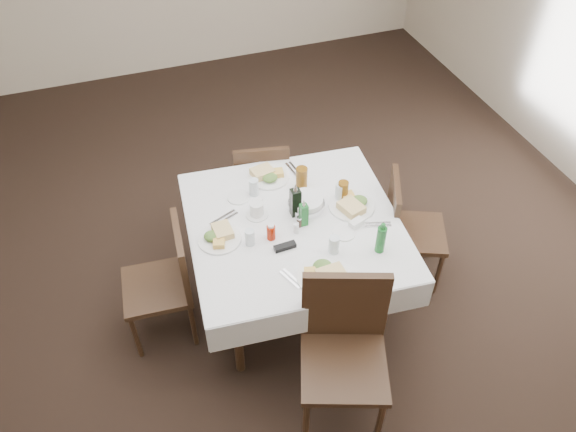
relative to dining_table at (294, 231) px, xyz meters
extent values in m
plane|color=black|center=(-0.18, 0.14, -0.68)|extent=(7.00, 7.00, 0.00)
cylinder|color=black|center=(-0.53, -0.44, -0.32)|extent=(0.06, 0.06, 0.72)
cylinder|color=black|center=(-0.44, 0.53, -0.32)|extent=(0.06, 0.06, 0.72)
cylinder|color=black|center=(0.44, -0.53, -0.32)|extent=(0.06, 0.06, 0.72)
cylinder|color=black|center=(0.53, 0.44, -0.32)|extent=(0.06, 0.06, 0.72)
cube|color=black|center=(0.00, 0.00, 0.05)|extent=(1.32, 1.32, 0.03)
cube|color=white|center=(0.00, 0.00, 0.07)|extent=(1.45, 1.45, 0.01)
cube|color=white|center=(0.06, 0.66, -0.04)|extent=(1.33, 0.13, 0.22)
cube|color=white|center=(-0.06, -0.66, -0.04)|extent=(1.33, 0.13, 0.22)
cube|color=white|center=(0.66, -0.06, -0.04)|extent=(0.13, 1.33, 0.22)
cube|color=white|center=(-0.66, 0.06, -0.04)|extent=(0.13, 1.33, 0.22)
cube|color=black|center=(0.03, 0.87, -0.27)|extent=(0.48, 0.48, 0.04)
cube|color=black|center=(0.00, 0.69, -0.05)|extent=(0.41, 0.12, 0.44)
cylinder|color=black|center=(0.24, 1.00, -0.48)|extent=(0.03, 0.03, 0.42)
cylinder|color=black|center=(0.17, 0.66, -0.48)|extent=(0.03, 0.03, 0.42)
cylinder|color=black|center=(-0.10, 1.07, -0.48)|extent=(0.03, 0.03, 0.42)
cylinder|color=black|center=(-0.17, 0.73, -0.48)|extent=(0.03, 0.03, 0.42)
cube|color=black|center=(-0.03, -0.92, -0.19)|extent=(0.62, 0.62, 0.04)
cube|color=black|center=(0.04, -0.71, 0.07)|extent=(0.47, 0.21, 0.53)
cylinder|color=black|center=(-0.30, -1.04, -0.44)|extent=(0.04, 0.04, 0.49)
cylinder|color=black|center=(-0.16, -0.65, -0.44)|extent=(0.04, 0.04, 0.49)
cylinder|color=black|center=(0.09, -1.18, -0.44)|extent=(0.04, 0.04, 0.49)
cylinder|color=black|center=(0.24, -0.79, -0.44)|extent=(0.04, 0.04, 0.49)
cube|color=black|center=(0.90, -0.06, -0.26)|extent=(0.55, 0.55, 0.04)
cube|color=black|center=(0.73, 0.01, -0.03)|extent=(0.20, 0.40, 0.45)
cylinder|color=black|center=(0.99, -0.30, -0.47)|extent=(0.03, 0.03, 0.43)
cylinder|color=black|center=(0.66, -0.16, -0.47)|extent=(0.03, 0.03, 0.43)
cylinder|color=black|center=(1.14, 0.03, -0.47)|extent=(0.03, 0.03, 0.43)
cylinder|color=black|center=(0.81, 0.17, -0.47)|extent=(0.03, 0.03, 0.43)
cube|color=black|center=(-0.93, 0.04, -0.24)|extent=(0.46, 0.46, 0.04)
cube|color=black|center=(-0.73, 0.03, -0.01)|extent=(0.07, 0.43, 0.47)
cylinder|color=black|center=(-1.10, 0.24, -0.46)|extent=(0.04, 0.04, 0.44)
cylinder|color=black|center=(-0.73, 0.21, -0.46)|extent=(0.04, 0.04, 0.44)
cylinder|color=black|center=(-1.13, -0.13, -0.46)|extent=(0.04, 0.04, 0.44)
cylinder|color=black|center=(-0.76, -0.15, -0.46)|extent=(0.04, 0.04, 0.44)
cylinder|color=white|center=(-0.01, 0.48, 0.09)|extent=(0.29, 0.29, 0.01)
cube|color=tan|center=(-0.05, 0.51, 0.12)|extent=(0.17, 0.14, 0.05)
cube|color=#E39B4B|center=(0.04, 0.47, 0.11)|extent=(0.11, 0.09, 0.04)
ellipsoid|color=#436B21|center=(-0.02, 0.44, 0.12)|extent=(0.11, 0.10, 0.05)
cylinder|color=white|center=(0.00, -0.48, 0.09)|extent=(0.31, 0.31, 0.02)
cube|color=tan|center=(0.04, -0.52, 0.12)|extent=(0.17, 0.14, 0.05)
cube|color=#E39B4B|center=(-0.05, -0.47, 0.12)|extent=(0.12, 0.11, 0.04)
ellipsoid|color=#436B21|center=(0.02, -0.43, 0.12)|extent=(0.11, 0.10, 0.05)
cylinder|color=white|center=(0.41, 0.02, 0.09)|extent=(0.30, 0.30, 0.02)
cube|color=tan|center=(0.38, -0.03, 0.12)|extent=(0.17, 0.19, 0.05)
cube|color=#E39B4B|center=(0.41, 0.07, 0.11)|extent=(0.08, 0.10, 0.04)
ellipsoid|color=#436B21|center=(0.46, 0.01, 0.12)|extent=(0.11, 0.10, 0.05)
cylinder|color=white|center=(-0.49, 0.01, 0.09)|extent=(0.27, 0.27, 0.01)
cube|color=tan|center=(-0.46, 0.05, 0.12)|extent=(0.12, 0.15, 0.05)
cube|color=#E39B4B|center=(-0.50, -0.03, 0.11)|extent=(0.09, 0.11, 0.04)
ellipsoid|color=#436B21|center=(-0.53, 0.03, 0.12)|extent=(0.10, 0.09, 0.05)
cylinder|color=white|center=(-0.27, 0.35, 0.08)|extent=(0.15, 0.15, 0.01)
cylinder|color=white|center=(0.26, -0.20, 0.08)|extent=(0.14, 0.14, 0.01)
cylinder|color=silver|center=(-0.16, 0.35, 0.14)|extent=(0.07, 0.07, 0.12)
cylinder|color=silver|center=(0.14, -0.31, 0.14)|extent=(0.06, 0.06, 0.12)
cylinder|color=silver|center=(0.37, 0.11, 0.14)|extent=(0.07, 0.07, 0.13)
cylinder|color=silver|center=(-0.32, -0.08, 0.14)|extent=(0.06, 0.06, 0.11)
cylinder|color=brown|center=(0.16, 0.31, 0.16)|extent=(0.08, 0.08, 0.17)
cylinder|color=brown|center=(0.38, 0.11, 0.15)|extent=(0.07, 0.07, 0.14)
cylinder|color=silver|center=(0.12, 0.11, 0.10)|extent=(0.24, 0.24, 0.04)
cylinder|color=white|center=(0.12, 0.11, 0.13)|extent=(0.22, 0.22, 0.05)
cube|color=black|center=(0.03, 0.08, 0.18)|extent=(0.06, 0.06, 0.20)
cone|color=silver|center=(0.03, 0.08, 0.31)|extent=(0.03, 0.03, 0.06)
cube|color=#176524|center=(0.05, -0.03, 0.16)|extent=(0.05, 0.05, 0.16)
cone|color=silver|center=(0.05, -0.03, 0.26)|extent=(0.03, 0.03, 0.04)
cylinder|color=#A51901|center=(-0.18, -0.08, 0.13)|extent=(0.05, 0.05, 0.10)
cylinder|color=white|center=(-0.18, -0.08, 0.19)|extent=(0.04, 0.04, 0.02)
cylinder|color=white|center=(-0.02, -0.08, 0.11)|extent=(0.03, 0.03, 0.06)
cylinder|color=silver|center=(-0.02, -0.08, 0.15)|extent=(0.03, 0.03, 0.01)
cylinder|color=#39271F|center=(0.02, -0.04, 0.11)|extent=(0.03, 0.03, 0.07)
cylinder|color=silver|center=(0.02, -0.04, 0.15)|extent=(0.03, 0.03, 0.01)
cylinder|color=white|center=(-0.20, 0.15, 0.08)|extent=(0.15, 0.15, 0.01)
cylinder|color=white|center=(-0.20, 0.15, 0.14)|extent=(0.09, 0.09, 0.09)
cylinder|color=black|center=(-0.20, 0.15, 0.17)|extent=(0.08, 0.08, 0.01)
torus|color=white|center=(-0.17, 0.19, 0.14)|extent=(0.05, 0.05, 0.06)
cube|color=black|center=(-0.13, -0.19, 0.09)|extent=(0.14, 0.05, 0.03)
cylinder|color=#176524|center=(0.41, -0.40, 0.17)|extent=(0.06, 0.06, 0.19)
cylinder|color=#176524|center=(0.41, -0.40, 0.28)|extent=(0.03, 0.03, 0.03)
cube|color=white|center=(0.36, -0.16, 0.10)|extent=(0.11, 0.08, 0.05)
cube|color=pink|center=(0.36, -0.16, 0.11)|extent=(0.08, 0.06, 0.02)
cube|color=silver|center=(0.16, 0.49, 0.08)|extent=(0.04, 0.19, 0.01)
cube|color=silver|center=(0.19, 0.50, 0.08)|extent=(0.04, 0.19, 0.01)
cube|color=silver|center=(-0.16, -0.43, 0.08)|extent=(0.08, 0.16, 0.01)
cube|color=silver|center=(-0.19, -0.44, 0.08)|extent=(0.08, 0.16, 0.01)
cube|color=silver|center=(0.49, -0.21, 0.08)|extent=(0.17, 0.06, 0.01)
cube|color=silver|center=(0.50, -0.18, 0.08)|extent=(0.17, 0.06, 0.01)
cube|color=silver|center=(-0.42, 0.20, 0.08)|extent=(0.19, 0.09, 0.01)
cube|color=silver|center=(-0.41, 0.17, 0.08)|extent=(0.19, 0.09, 0.01)
camera|label=1|loc=(-0.89, -2.40, 2.60)|focal=35.00mm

